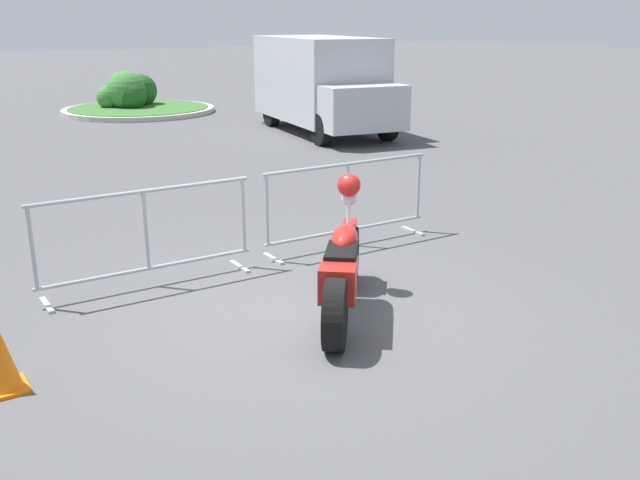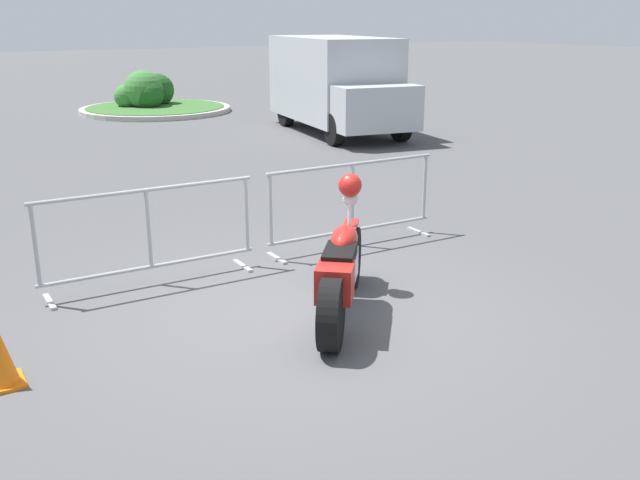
% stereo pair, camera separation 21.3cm
% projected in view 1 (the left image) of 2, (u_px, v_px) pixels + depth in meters
% --- Properties ---
extents(ground_plane, '(120.00, 120.00, 0.00)m').
position_uv_depth(ground_plane, '(300.00, 313.00, 7.00)').
color(ground_plane, '#4C4C4F').
extents(motorcycle, '(1.56, 1.82, 1.25)m').
position_uv_depth(motorcycle, '(343.00, 267.00, 6.85)').
color(motorcycle, black).
rests_on(motorcycle, ground).
extents(crowd_barrier_near, '(2.39, 0.47, 1.07)m').
position_uv_depth(crowd_barrier_near, '(146.00, 237.00, 7.54)').
color(crowd_barrier_near, '#9EA0A5').
rests_on(crowd_barrier_near, ground).
extents(crowd_barrier_far, '(2.39, 0.47, 1.07)m').
position_uv_depth(crowd_barrier_far, '(348.00, 203.00, 8.92)').
color(crowd_barrier_far, '#9EA0A5').
rests_on(crowd_barrier_far, ground).
extents(delivery_van, '(2.76, 5.26, 2.31)m').
position_uv_depth(delivery_van, '(322.00, 82.00, 17.68)').
color(delivery_van, '#B2B7BC').
rests_on(delivery_van, ground).
extents(planter_island, '(4.53, 4.53, 1.24)m').
position_uv_depth(planter_island, '(134.00, 100.00, 21.73)').
color(planter_island, '#ADA89E').
rests_on(planter_island, ground).
extents(traffic_cone, '(0.34, 0.34, 0.59)m').
position_uv_depth(traffic_cone, '(0.00, 356.00, 5.47)').
color(traffic_cone, orange).
rests_on(traffic_cone, ground).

